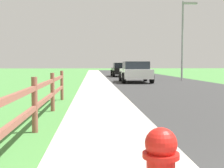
{
  "coord_description": "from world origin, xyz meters",
  "views": [
    {
      "loc": [
        -1.32,
        -1.01,
        1.29
      ],
      "look_at": [
        -0.57,
        10.08,
        0.53
      ],
      "focal_mm": 47.71,
      "sensor_mm": 36.0,
      "label": 1
    }
  ],
  "objects": [
    {
      "name": "parked_suv_white",
      "position": [
        1.71,
        19.62,
        0.75
      ],
      "size": [
        2.13,
        4.25,
        1.45
      ],
      "color": "white",
      "rests_on": "ground"
    },
    {
      "name": "street_lamp",
      "position": [
        5.69,
        21.42,
        3.61
      ],
      "size": [
        1.17,
        0.2,
        6.03
      ],
      "color": "gray",
      "rests_on": "ground"
    },
    {
      "name": "parked_car_black",
      "position": [
        1.77,
        29.48,
        0.7
      ],
      "size": [
        2.16,
        4.62,
        1.4
      ],
      "color": "black",
      "rests_on": "ground"
    },
    {
      "name": "road_asphalt",
      "position": [
        3.5,
        27.0,
        0.0
      ],
      "size": [
        7.0,
        66.0,
        0.01
      ],
      "primitive_type": "cube",
      "color": "#333333",
      "rests_on": "ground"
    },
    {
      "name": "ground_plane",
      "position": [
        0.0,
        25.0,
        0.0
      ],
      "size": [
        120.0,
        120.0,
        0.0
      ],
      "primitive_type": "plane",
      "color": "#48863E"
    },
    {
      "name": "rail_fence",
      "position": [
        -2.38,
        4.55,
        0.61
      ],
      "size": [
        0.11,
        10.16,
        1.05
      ],
      "color": "brown",
      "rests_on": "ground"
    },
    {
      "name": "curb_concrete",
      "position": [
        -3.0,
        27.0,
        0.0
      ],
      "size": [
        6.0,
        66.0,
        0.01
      ],
      "primitive_type": "cube",
      "color": "#B7B0A4",
      "rests_on": "ground"
    },
    {
      "name": "grass_verge",
      "position": [
        -4.5,
        27.0,
        0.01
      ],
      "size": [
        5.0,
        66.0,
        0.0
      ],
      "primitive_type": "cube",
      "color": "#48863E",
      "rests_on": "ground"
    }
  ]
}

